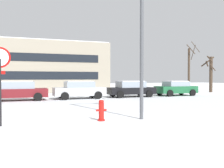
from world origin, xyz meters
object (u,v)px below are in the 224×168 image
Objects in this scene: parked_car_silver at (79,90)px; stop_sign at (0,71)px; fire_hydrant at (101,110)px; parked_car_green at (176,88)px; parked_car_maroon at (18,91)px; street_lamp at (148,28)px; parked_car_black at (131,89)px.

stop_sign is at bearing -117.18° from parked_car_silver.
fire_hydrant is at bearing -98.80° from parked_car_silver.
parked_car_green is (15.30, 10.89, -1.30)m from stop_sign.
parked_car_maroon is 14.66m from parked_car_green.
street_lamp is 15.03m from parked_car_green.
stop_sign is 0.45× the size of street_lamp.
stop_sign is 4.14m from fire_hydrant.
parked_car_maroon is (-3.19, 10.96, 0.30)m from fire_hydrant.
parked_car_black is 1.10× the size of parked_car_green.
parked_car_green is at bearing 0.78° from parked_car_silver.
street_lamp is at bearing -64.76° from parked_car_maroon.
fire_hydrant is 0.22× the size of parked_car_silver.
parked_car_black is (6.58, 11.16, 0.28)m from fire_hydrant.
street_lamp reaches higher than parked_car_maroon.
parked_car_green is at bearing -0.81° from parked_car_black.
parked_car_maroon is 1.12× the size of parked_car_green.
fire_hydrant is (3.83, -0.20, -1.57)m from stop_sign.
parked_car_maroon is 1.02× the size of parked_car_black.
stop_sign is 0.68× the size of parked_car_silver.
parked_car_maroon reaches higher than fire_hydrant.
parked_car_green is at bearing 35.45° from stop_sign.
parked_car_silver reaches higher than parked_car_green.
parked_car_maroon is at bearing 106.23° from fire_hydrant.
street_lamp reaches higher than stop_sign.
parked_car_silver reaches higher than parked_car_black.
parked_car_green is (9.77, 0.13, -0.02)m from parked_car_silver.
street_lamp reaches higher than parked_car_silver.
street_lamp is at bearing -5.42° from fire_hydrant.
stop_sign is 6.20m from street_lamp.
parked_car_silver is (4.89, -0.00, -0.01)m from parked_car_maroon.
parked_car_maroon is 9.78m from parked_car_black.
parked_car_maroon is (0.64, 10.76, -1.27)m from stop_sign.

